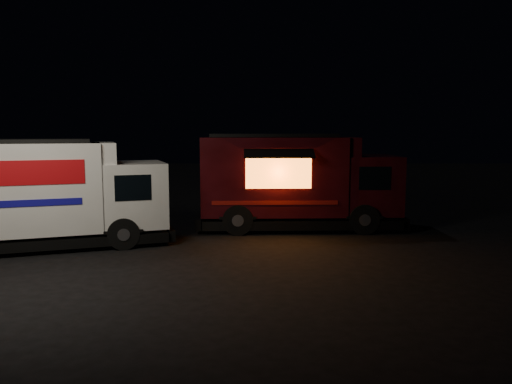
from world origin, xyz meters
name	(u,v)px	position (x,y,z in m)	size (l,w,h in m)	color
ground	(170,254)	(0.00, 0.00, 0.00)	(80.00, 80.00, 0.00)	black
white_truck	(49,193)	(-3.70, 0.98, 1.59)	(7.04, 2.40, 3.19)	white
red_truck	(299,181)	(3.93, 3.86, 1.67)	(7.16, 2.63, 3.33)	#3D0B11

